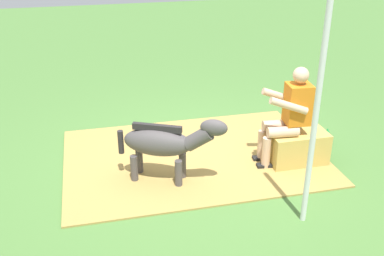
{
  "coord_description": "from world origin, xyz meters",
  "views": [
    {
      "loc": [
        1.36,
        5.24,
        3.01
      ],
      "look_at": [
        0.15,
        0.18,
        0.55
      ],
      "focal_mm": 42.59,
      "sensor_mm": 36.0,
      "label": 1
    }
  ],
  "objects_px": {
    "hay_bale": "(297,147)",
    "person_seated": "(288,113)",
    "soda_bottle": "(327,136)",
    "tent_pole_left": "(316,117)",
    "pony_standing": "(165,143)"
  },
  "relations": [
    {
      "from": "soda_bottle",
      "to": "pony_standing",
      "type": "bearing_deg",
      "value": 10.43
    },
    {
      "from": "pony_standing",
      "to": "soda_bottle",
      "type": "xyz_separation_m",
      "value": [
        -2.43,
        -0.45,
        -0.41
      ]
    },
    {
      "from": "person_seated",
      "to": "soda_bottle",
      "type": "relative_size",
      "value": 5.31
    },
    {
      "from": "soda_bottle",
      "to": "tent_pole_left",
      "type": "height_order",
      "value": "tent_pole_left"
    },
    {
      "from": "hay_bale",
      "to": "person_seated",
      "type": "height_order",
      "value": "person_seated"
    },
    {
      "from": "person_seated",
      "to": "tent_pole_left",
      "type": "distance_m",
      "value": 1.34
    },
    {
      "from": "person_seated",
      "to": "pony_standing",
      "type": "xyz_separation_m",
      "value": [
        1.61,
        0.08,
        -0.19
      ]
    },
    {
      "from": "hay_bale",
      "to": "pony_standing",
      "type": "bearing_deg",
      "value": 2.18
    },
    {
      "from": "hay_bale",
      "to": "person_seated",
      "type": "xyz_separation_m",
      "value": [
        0.16,
        -0.01,
        0.5
      ]
    },
    {
      "from": "pony_standing",
      "to": "soda_bottle",
      "type": "relative_size",
      "value": 5.03
    },
    {
      "from": "hay_bale",
      "to": "soda_bottle",
      "type": "xyz_separation_m",
      "value": [
        -0.65,
        -0.38,
        -0.1
      ]
    },
    {
      "from": "hay_bale",
      "to": "tent_pole_left",
      "type": "relative_size",
      "value": 0.31
    },
    {
      "from": "soda_bottle",
      "to": "tent_pole_left",
      "type": "xyz_separation_m",
      "value": [
        1.12,
        1.57,
        1.09
      ]
    },
    {
      "from": "tent_pole_left",
      "to": "pony_standing",
      "type": "bearing_deg",
      "value": -40.86
    },
    {
      "from": "soda_bottle",
      "to": "tent_pole_left",
      "type": "bearing_deg",
      "value": 54.47
    }
  ]
}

